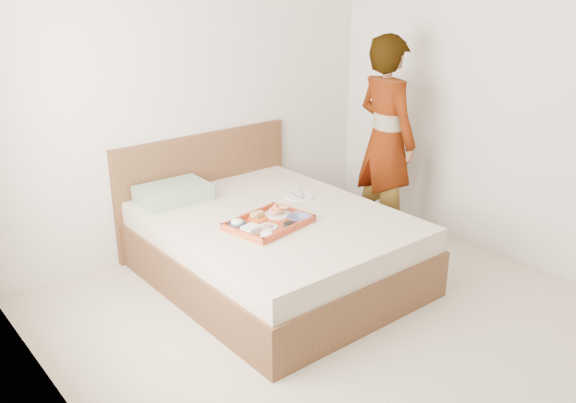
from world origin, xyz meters
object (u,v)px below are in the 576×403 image
Objects in this scene: bed at (275,247)px; person at (386,140)px; tray at (269,223)px; dinner_plate at (299,196)px.

person is (1.26, 0.06, 0.61)m from bed.
tray reaches higher than dinner_plate.
person is at bearing -2.09° from tray.
bed is at bearing 99.92° from person.
bed is 3.58× the size of tray.
bed is at bearing -155.33° from dinner_plate.
tray is at bearing 105.47° from person.
dinner_plate reaches higher than bed.
person is at bearing -7.99° from dinner_plate.
dinner_plate is (0.55, 0.33, -0.02)m from tray.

